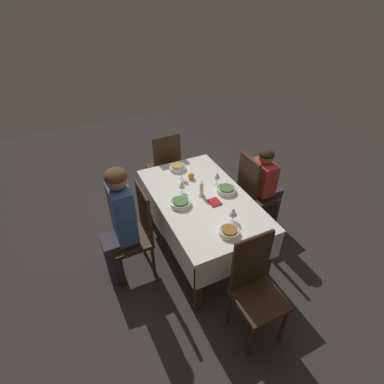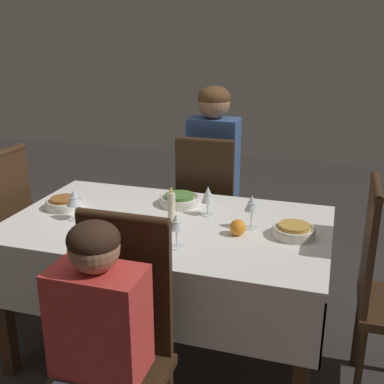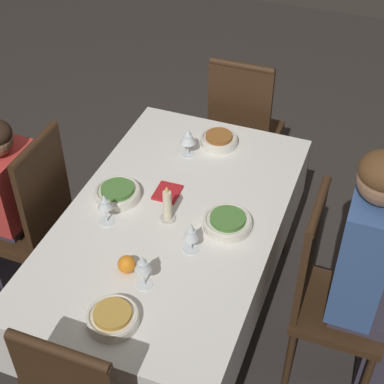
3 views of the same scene
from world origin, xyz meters
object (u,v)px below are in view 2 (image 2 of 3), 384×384
Objects in this scene: bowl_north at (139,239)px; orange_fruit at (238,227)px; bowl_south at (179,200)px; napkin_red_folded at (136,224)px; wine_glass_west at (252,204)px; candle_centerpiece at (172,210)px; bowl_east at (64,203)px; person_child_red at (93,367)px; wine_glass_south at (208,196)px; chair_north at (116,345)px; bowl_west at (294,230)px; wine_glass_north at (176,223)px; dining_table at (168,240)px; person_adult_denim at (215,174)px; wine_glass_east at (74,198)px.

bowl_north is 0.44m from orange_fruit.
bowl_south is at bearing -90.89° from bowl_north.
wine_glass_west is at bearing -167.04° from napkin_red_folded.
candle_centerpiece reaches higher than orange_fruit.
candle_centerpiece is 0.32m from orange_fruit.
bowl_south is 0.33m from napkin_red_folded.
person_child_red is at bearing 125.22° from bowl_east.
wine_glass_south is 1.14× the size of napkin_red_folded.
wine_glass_south is at bearing 84.28° from person_child_red.
bowl_west is (-0.53, -0.70, 0.21)m from chair_north.
chair_north is 5.47× the size of bowl_east.
chair_north is at bearing 80.78° from wine_glass_north.
wine_glass_south reaches higher than dining_table.
person_adult_denim reaches higher than napkin_red_folded.
wine_glass_north reaches higher than dining_table.
wine_glass_south is at bearing -114.23° from bowl_north.
bowl_north and bowl_east have the same top height.
candle_centerpiece is (-0.46, -0.08, -0.04)m from wine_glass_east.
napkin_red_folded is (-0.43, 0.10, -0.02)m from bowl_east.
orange_fruit reaches higher than bowl_east.
bowl_west is at bearing -177.83° from candle_centerpiece.
bowl_north is 0.45m from wine_glass_east.
dining_table is 0.37m from orange_fruit.
dining_table is 0.34m from wine_glass_north.
bowl_south is 1.29× the size of wine_glass_west.
wine_glass_south is at bearing -23.36° from wine_glass_west.
wine_glass_north reaches higher than bowl_east.
chair_north reaches higher than candle_centerpiece.
person_child_red reaches higher than dining_table.
bowl_west is 1.18× the size of wine_glass_west.
bowl_north is 0.67m from bowl_west.
bowl_south is 2.89× the size of orange_fruit.
wine_glass_east is at bearing 122.51° from person_child_red.
candle_centerpiece is at bearing 90.82° from person_adult_denim.
wine_glass_south is at bearing -137.32° from dining_table.
wine_glass_south is at bearing -158.03° from wine_glass_east.
candle_centerpiece reaches higher than bowl_south.
chair_north is 0.89m from wine_glass_south.
wine_glass_north is 0.85× the size of candle_centerpiece.
person_child_red is 5.07× the size of bowl_south.
bowl_north is 1.57× the size of napkin_red_folded.
candle_centerpiece is (0.03, -0.68, 0.25)m from chair_north.
wine_glass_north is at bearing 80.78° from chair_north.
wine_glass_south reaches higher than bowl_west.
wine_glass_west is (-0.38, 0.80, 0.12)m from person_adult_denim.
person_adult_denim is 1.00m from bowl_east.
bowl_south is at bearing 94.06° from person_child_red.
wine_glass_east is 2.09× the size of orange_fruit.
chair_north is at bearing 129.06° from wine_glass_east.
bowl_north is at bearing 78.18° from candle_centerpiece.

